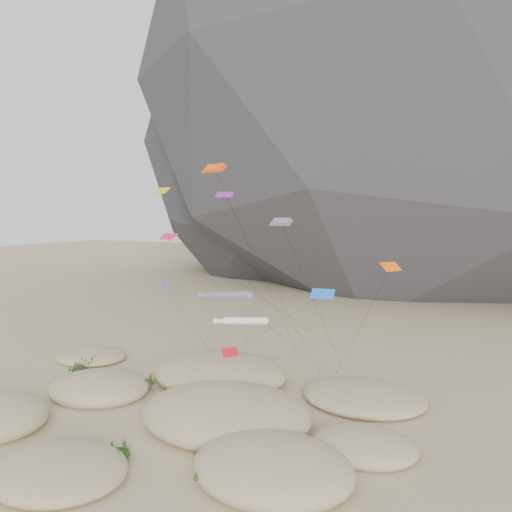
# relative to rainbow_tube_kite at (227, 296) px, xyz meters

# --- Properties ---
(ground) EXTENTS (500.00, 500.00, 0.00)m
(ground) POSITION_rel_rainbow_tube_kite_xyz_m (-0.56, -9.36, -11.27)
(ground) COLOR #CCB789
(ground) RESTS_ON ground
(rock_headland) EXTENTS (226.37, 148.64, 177.50)m
(rock_headland) POSITION_rel_rainbow_tube_kite_xyz_m (5.81, 109.36, 61.42)
(rock_headland) COLOR black
(rock_headland) RESTS_ON ground
(dunes) EXTENTS (50.11, 36.41, 4.15)m
(dunes) POSITION_rel_rainbow_tube_kite_xyz_m (-1.37, -5.02, -10.49)
(dunes) COLOR #CCB789
(dunes) RESTS_ON ground
(dune_grass) EXTENTS (40.45, 29.38, 1.55)m
(dune_grass) POSITION_rel_rainbow_tube_kite_xyz_m (-2.33, -5.74, -10.43)
(dune_grass) COLOR black
(dune_grass) RESTS_ON ground
(kite_stakes) EXTENTS (20.54, 4.71, 0.30)m
(kite_stakes) POSITION_rel_rainbow_tube_kite_xyz_m (1.89, 14.83, -11.12)
(kite_stakes) COLOR #3F2D1E
(kite_stakes) RESTS_ON ground
(rainbow_tube_kite) EXTENTS (7.91, 17.32, 12.05)m
(rainbow_tube_kite) POSITION_rel_rainbow_tube_kite_xyz_m (0.00, 0.00, 0.00)
(rainbow_tube_kite) COLOR red
(rainbow_tube_kite) RESTS_ON ground
(white_tube_kite) EXTENTS (7.45, 10.64, 9.14)m
(white_tube_kite) POSITION_rel_rainbow_tube_kite_xyz_m (1.31, 0.89, -2.76)
(white_tube_kite) COLOR white
(white_tube_kite) RESTS_ON ground
(orange_parafoil) EXTENTS (4.38, 18.98, 25.55)m
(orange_parafoil) POSITION_rel_rainbow_tube_kite_xyz_m (-2.25, 1.44, 13.46)
(orange_parafoil) COLOR #FF460D
(orange_parafoil) RESTS_ON ground
(multi_parafoil) EXTENTS (2.68, 17.65, 19.67)m
(multi_parafoil) POSITION_rel_rainbow_tube_kite_xyz_m (5.87, 1.12, 7.69)
(multi_parafoil) COLOR #FE1A27
(multi_parafoil) RESTS_ON ground
(delta_kites) EXTENTS (30.04, 20.85, 23.06)m
(delta_kites) POSITION_rel_rainbow_tube_kite_xyz_m (0.22, 1.70, 3.53)
(delta_kites) COLOR red
(delta_kites) RESTS_ON ground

